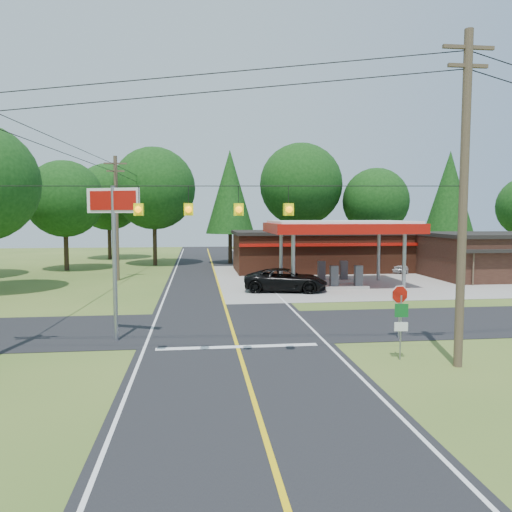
{
  "coord_description": "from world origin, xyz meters",
  "views": [
    {
      "loc": [
        -1.57,
        -23.21,
        5.32
      ],
      "look_at": [
        2.0,
        7.0,
        2.8
      ],
      "focal_mm": 35.0,
      "sensor_mm": 36.0,
      "label": 1
    }
  ],
  "objects": [
    {
      "name": "suv_car",
      "position": [
        4.5,
        10.59,
        0.8
      ],
      "size": [
        6.79,
        6.79,
        1.59
      ],
      "primitive_type": "imported",
      "rotation": [
        0.0,
        0.0,
        1.36
      ],
      "color": "black",
      "rests_on": "ground"
    },
    {
      "name": "lane_center_yellow",
      "position": [
        0.0,
        0.0,
        0.03
      ],
      "size": [
        0.15,
        110.0,
        0.0
      ],
      "primitive_type": "cube",
      "color": "yellow",
      "rests_on": "main_highway"
    },
    {
      "name": "utility_pole_north",
      "position": [
        -6.5,
        35.0,
        4.75
      ],
      "size": [
        0.3,
        0.3,
        9.5
      ],
      "color": "#473828",
      "rests_on": "ground"
    },
    {
      "name": "gas_canopy",
      "position": [
        9.0,
        13.0,
        4.27
      ],
      "size": [
        10.6,
        7.4,
        4.88
      ],
      "color": "gray",
      "rests_on": "ground"
    },
    {
      "name": "overhead_beacons",
      "position": [
        -1.0,
        -6.0,
        6.21
      ],
      "size": [
        17.04,
        2.04,
        1.03
      ],
      "color": "black",
      "rests_on": "ground"
    },
    {
      "name": "utility_pole_near_right",
      "position": [
        7.5,
        -7.0,
        5.96
      ],
      "size": [
        1.8,
        0.3,
        11.5
      ],
      "color": "#473828",
      "rests_on": "ground"
    },
    {
      "name": "octagonal_stop_sign",
      "position": [
        7.0,
        -3.01,
        1.74
      ],
      "size": [
        0.81,
        0.18,
        2.34
      ],
      "color": "gray",
      "rests_on": "ground"
    },
    {
      "name": "convenience_store",
      "position": [
        10.0,
        22.98,
        1.92
      ],
      "size": [
        16.4,
        7.55,
        3.8
      ],
      "color": "#502517",
      "rests_on": "ground"
    },
    {
      "name": "route_sign_post",
      "position": [
        5.8,
        -6.02,
        1.44
      ],
      "size": [
        0.49,
        0.11,
        2.4
      ],
      "color": "gray",
      "rests_on": "ground"
    },
    {
      "name": "cross_road",
      "position": [
        0.0,
        0.0,
        0.01
      ],
      "size": [
        70.0,
        7.0,
        0.02
      ],
      "primitive_type": "cube",
      "color": "black",
      "rests_on": "ground"
    },
    {
      "name": "big_stop_sign",
      "position": [
        -5.0,
        -2.01,
        4.81
      ],
      "size": [
        2.27,
        1.0,
        6.52
      ],
      "color": "gray",
      "rests_on": "ground"
    },
    {
      "name": "treeline_backdrop",
      "position": [
        0.82,
        24.01,
        7.49
      ],
      "size": [
        70.27,
        51.59,
        13.3
      ],
      "color": "#332316",
      "rests_on": "ground"
    },
    {
      "name": "sedan_car",
      "position": [
        17.0,
        21.0,
        0.66
      ],
      "size": [
        4.94,
        4.94,
        1.32
      ],
      "primitive_type": "imported",
      "rotation": [
        0.0,
        0.0,
        -0.34
      ],
      "color": "silver",
      "rests_on": "ground"
    },
    {
      "name": "ground",
      "position": [
        0.0,
        0.0,
        0.0
      ],
      "size": [
        120.0,
        120.0,
        0.0
      ],
      "primitive_type": "plane",
      "color": "#405E21",
      "rests_on": "ground"
    },
    {
      "name": "utility_pole_far_left",
      "position": [
        -8.0,
        18.0,
        5.2
      ],
      "size": [
        1.8,
        0.3,
        10.0
      ],
      "color": "#473828",
      "rests_on": "ground"
    },
    {
      "name": "main_highway",
      "position": [
        0.0,
        0.0,
        0.01
      ],
      "size": [
        8.0,
        120.0,
        0.02
      ],
      "primitive_type": "cube",
      "color": "black",
      "rests_on": "ground"
    }
  ]
}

